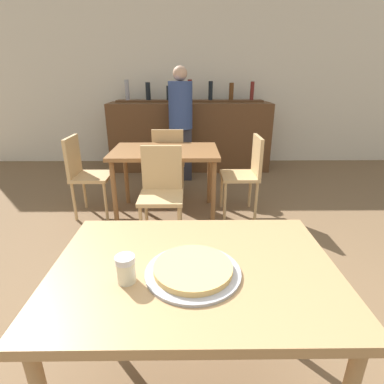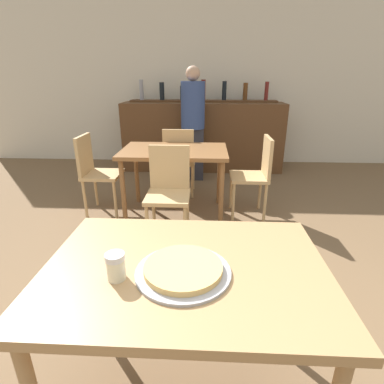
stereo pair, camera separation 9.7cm
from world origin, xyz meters
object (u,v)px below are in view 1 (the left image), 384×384
at_px(pizza_tray, 193,270).
at_px(chair_far_side_back, 169,158).
at_px(person_standing, 181,121).
at_px(chair_far_side_front, 161,187).
at_px(chair_far_side_right, 247,170).
at_px(chair_far_side_left, 84,171).
at_px(cheese_shaker, 126,269).

bearing_deg(pizza_tray, chair_far_side_back, 95.61).
bearing_deg(person_standing, chair_far_side_back, -101.19).
distance_m(chair_far_side_front, pizza_tray, 1.71).
bearing_deg(person_standing, chair_far_side_right, -58.81).
bearing_deg(person_standing, pizza_tray, -87.84).
bearing_deg(chair_far_side_left, pizza_tray, -152.14).
distance_m(chair_far_side_back, person_standing, 0.80).
height_order(chair_far_side_left, pizza_tray, chair_far_side_left).
xyz_separation_m(pizza_tray, person_standing, (-0.13, 3.46, 0.08)).
bearing_deg(chair_far_side_front, chair_far_side_left, 148.82).
xyz_separation_m(chair_far_side_front, chair_far_side_left, (-0.90, 0.54, 0.00)).
xyz_separation_m(chair_far_side_front, chair_far_side_back, (0.00, 1.08, 0.00)).
xyz_separation_m(chair_far_side_front, pizza_tray, (0.27, -1.66, 0.28)).
relative_size(chair_far_side_right, cheese_shaker, 8.42).
xyz_separation_m(chair_far_side_back, chair_far_side_right, (0.90, -0.54, 0.00)).
bearing_deg(chair_far_side_front, person_standing, 85.54).
bearing_deg(pizza_tray, chair_far_side_left, 117.86).
height_order(pizza_tray, person_standing, person_standing).
distance_m(chair_far_side_left, chair_far_side_right, 1.79).
bearing_deg(cheese_shaker, chair_far_side_front, 90.86).
height_order(chair_far_side_front, chair_far_side_back, same).
xyz_separation_m(chair_far_side_left, person_standing, (1.04, 1.25, 0.36)).
bearing_deg(chair_far_side_right, pizza_tray, -15.84).
height_order(chair_far_side_back, chair_far_side_left, same).
relative_size(chair_far_side_back, person_standing, 0.55).
bearing_deg(person_standing, chair_far_side_left, -129.67).
relative_size(chair_far_side_back, pizza_tray, 2.42).
bearing_deg(chair_far_side_back, chair_far_side_right, 148.82).
height_order(pizza_tray, cheese_shaker, cheese_shaker).
distance_m(chair_far_side_right, cheese_shaker, 2.43).
bearing_deg(chair_far_side_front, pizza_tray, -80.78).
bearing_deg(chair_far_side_left, cheese_shaker, -157.72).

